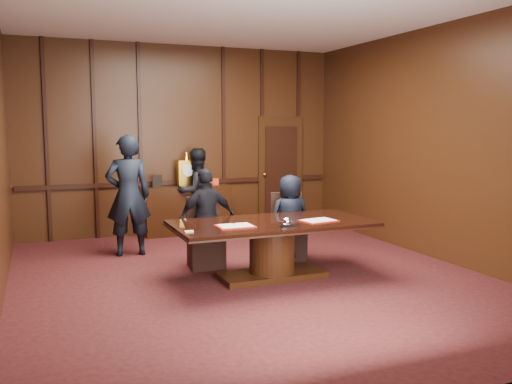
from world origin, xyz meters
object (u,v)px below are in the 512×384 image
witness_left (128,195)px  signatory_left (207,219)px  signatory_right (290,218)px  conference_table (272,240)px  witness_right (196,192)px  sideboard (187,208)px

witness_left → signatory_left: bearing=129.4°
signatory_right → conference_table: bearing=54.1°
witness_right → signatory_right: bearing=92.8°
signatory_right → witness_right: witness_right is taller
sideboard → signatory_left: size_ratio=1.13×
signatory_left → signatory_right: 1.30m
witness_left → witness_right: 1.83m
witness_right → sideboard: bearing=-66.5°
sideboard → signatory_left: 2.58m
signatory_left → witness_left: (-0.89, 1.22, 0.23)m
sideboard → conference_table: (0.26, -3.34, 0.02)m
sideboard → conference_table: size_ratio=0.61×
signatory_left → witness_right: size_ratio=0.89×
conference_table → witness_right: 3.19m
sideboard → witness_left: bearing=-134.3°
sideboard → witness_left: witness_left is taller
signatory_left → witness_right: bearing=-107.1°
sideboard → witness_left: size_ratio=0.85×
signatory_left → signatory_right: size_ratio=1.10×
signatory_right → witness_right: bearing=-68.6°
sideboard → conference_table: sideboard is taller
sideboard → witness_right: bearing=-51.2°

